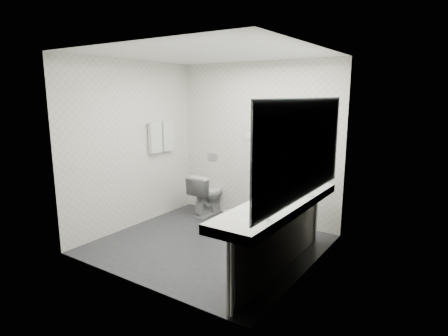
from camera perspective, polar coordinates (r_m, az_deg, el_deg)
The scene contains 31 objects.
floor at distance 5.14m, azimuth -2.37°, elevation -11.64°, with size 2.80×2.80×0.00m, color #26272B.
ceiling at distance 4.76m, azimuth -2.63°, elevation 17.28°, with size 2.80×2.80×0.00m, color white.
wall_back at distance 5.88m, azimuth 5.06°, elevation 3.92°, with size 2.80×2.80×0.00m, color silver.
wall_front at distance 3.84m, azimuth -14.06°, elevation -0.38°, with size 2.80×2.80×0.00m, color silver.
wall_left at distance 5.73m, azimuth -13.86°, elevation 3.43°, with size 2.60×2.60×0.00m, color silver.
wall_right at distance 4.13m, azimuth 13.35°, elevation 0.46°, with size 2.60×2.60×0.00m, color silver.
vanity_counter at distance 4.16m, azimuth 8.52°, elevation -5.66°, with size 0.55×2.20×0.10m, color white.
vanity_panel at distance 4.29m, azimuth 8.66°, elevation -11.14°, with size 0.03×2.15×0.75m, color gray.
vanity_post_near at distance 3.45m, azimuth 1.37°, elevation -16.90°, with size 0.06×0.06×0.75m, color silver.
vanity_post_far at distance 5.19m, azimuth 13.94°, elevation -7.33°, with size 0.06×0.06×0.75m, color silver.
mirror at distance 3.92m, azimuth 12.24°, elevation 2.90°, with size 0.02×2.20×1.05m, color #B2BCC6.
basin_near at distance 3.60m, azimuth 4.03°, elevation -7.70°, with size 0.40×0.31×0.05m, color white.
basin_far at distance 4.73m, azimuth 11.94°, elevation -3.26°, with size 0.40×0.31×0.05m, color white.
faucet_near at distance 3.48m, azimuth 6.85°, elevation -6.86°, with size 0.04×0.04×0.15m, color silver.
faucet_far at distance 4.64m, azimuth 14.22°, elevation -2.50°, with size 0.04×0.04×0.15m, color silver.
soap_bottle_a at distance 4.12m, azimuth 9.05°, elevation -4.40°, with size 0.04×0.04×0.10m, color white.
soap_bottle_c at distance 3.98m, azimuth 8.92°, elevation -4.93°, with size 0.04×0.04×0.10m, color white.
glass_left at distance 4.35m, azimuth 11.11°, elevation -3.48°, with size 0.07×0.07×0.12m, color silver.
glass_right at distance 4.36m, azimuth 13.29°, elevation -3.68°, with size 0.05×0.05×0.10m, color silver.
toilet at distance 6.26m, azimuth -2.62°, elevation -4.02°, with size 0.39×0.69×0.70m, color white.
flush_plate at distance 6.36m, azimuth -1.77°, elevation 1.79°, with size 0.18×0.02×0.12m, color #B2B5BA.
pedal_bin at distance 5.62m, azimuth 0.73°, elevation -8.08°, with size 0.20×0.20×0.28m, color #B2B5BA.
bin_lid at distance 5.57m, azimuth 0.74°, elevation -6.68°, with size 0.20×0.20×0.01m, color #B2B5BA.
towel_rail at distance 6.04m, azimuth -9.80°, elevation 6.86°, with size 0.02×0.02×0.62m, color silver.
towel_near at distance 5.96m, azimuth -10.59°, elevation 4.64°, with size 0.07×0.24×0.48m, color silver.
towel_far at distance 6.16m, azimuth -8.77°, elevation 4.92°, with size 0.07×0.24×0.48m, color silver.
dryer_cradle at distance 5.71m, azimuth 7.17°, elevation 6.17°, with size 0.10×0.04×0.14m, color gray.
dryer_barrel at distance 5.64m, azimuth 6.85°, elevation 6.43°, with size 0.08×0.08×0.14m, color gray.
dryer_cord at distance 5.72m, azimuth 7.04°, elevation 3.67°, with size 0.02×0.02×0.35m, color black.
switch_plate_a at distance 5.93m, azimuth 3.75°, elevation 4.97°, with size 0.09×0.02×0.09m, color white.
switch_plate_b at distance 5.61m, azimuth 9.95°, elevation 4.46°, with size 0.09×0.02×0.09m, color white.
Camera 1 is at (2.81, -3.81, 2.01)m, focal length 29.56 mm.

